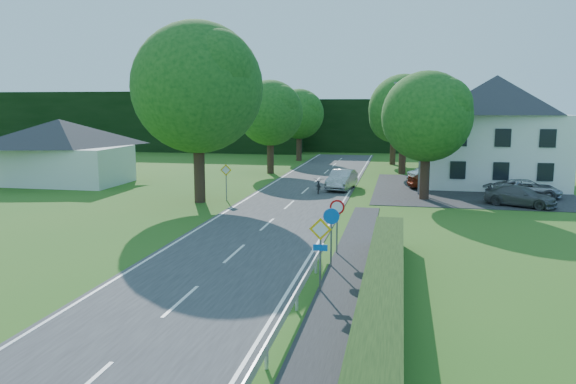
% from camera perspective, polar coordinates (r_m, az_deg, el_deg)
% --- Properties ---
extents(road, '(7.00, 80.00, 0.04)m').
position_cam_1_polar(road, '(31.94, -1.28, -2.59)').
color(road, '#333335').
rests_on(road, ground).
extents(footpath, '(1.50, 44.00, 0.04)m').
position_cam_1_polar(footpath, '(14.19, 2.35, -17.85)').
color(footpath, '#232326').
rests_on(footpath, ground).
extents(parking_pad, '(14.00, 16.00, 0.04)m').
position_cam_1_polar(parking_pad, '(44.27, 17.94, 0.22)').
color(parking_pad, '#232326').
rests_on(parking_pad, ground).
extents(line_edge_left, '(0.12, 80.00, 0.01)m').
position_cam_1_polar(line_edge_left, '(32.79, -6.83, -2.30)').
color(line_edge_left, white).
rests_on(line_edge_left, road).
extents(line_edge_right, '(0.12, 80.00, 0.01)m').
position_cam_1_polar(line_edge_right, '(31.39, 4.52, -2.78)').
color(line_edge_right, white).
rests_on(line_edge_right, road).
extents(line_centre, '(0.12, 80.00, 0.01)m').
position_cam_1_polar(line_centre, '(31.93, -1.28, -2.55)').
color(line_centre, white).
rests_on(line_centre, road).
extents(tree_main, '(9.40, 9.40, 11.64)m').
position_cam_1_polar(tree_main, '(36.86, -9.14, 7.93)').
color(tree_main, '#154816').
rests_on(tree_main, ground).
extents(tree_left_far, '(7.00, 7.00, 8.58)m').
position_cam_1_polar(tree_left_far, '(51.94, -1.81, 6.62)').
color(tree_left_far, '#154816').
rests_on(tree_left_far, ground).
extents(tree_right_far, '(7.40, 7.40, 9.09)m').
position_cam_1_polar(tree_right_far, '(52.54, 11.64, 6.75)').
color(tree_right_far, '#154816').
rests_on(tree_right_far, ground).
extents(tree_left_back, '(6.60, 6.60, 8.07)m').
position_cam_1_polar(tree_left_back, '(63.59, 1.13, 6.82)').
color(tree_left_back, '#154816').
rests_on(tree_left_back, ground).
extents(tree_right_back, '(6.20, 6.20, 7.56)m').
position_cam_1_polar(tree_right_back, '(60.58, 10.66, 6.32)').
color(tree_right_back, '#154816').
rests_on(tree_right_back, ground).
extents(tree_right_mid, '(7.00, 7.00, 8.58)m').
position_cam_1_polar(tree_right_mid, '(38.60, 13.87, 5.55)').
color(tree_right_mid, '#154816').
rests_on(tree_right_mid, ground).
extents(treeline_left, '(44.00, 6.00, 8.00)m').
position_cam_1_polar(treeline_left, '(80.52, -14.33, 6.98)').
color(treeline_left, black).
rests_on(treeline_left, ground).
extents(treeline_right, '(30.00, 5.00, 7.00)m').
position_cam_1_polar(treeline_right, '(76.57, 12.36, 6.58)').
color(treeline_right, black).
rests_on(treeline_right, ground).
extents(bungalow_left, '(11.00, 6.50, 5.20)m').
position_cam_1_polar(bungalow_left, '(48.79, -22.11, 3.96)').
color(bungalow_left, silver).
rests_on(bungalow_left, ground).
extents(house_white, '(10.60, 8.40, 8.60)m').
position_cam_1_polar(house_white, '(47.09, 20.23, 5.97)').
color(house_white, white).
rests_on(house_white, ground).
extents(streetlight, '(2.03, 0.18, 8.00)m').
position_cam_1_polar(streetlight, '(40.57, 13.15, 5.98)').
color(streetlight, slate).
rests_on(streetlight, ground).
extents(sign_priority_right, '(0.78, 0.09, 2.59)m').
position_cam_1_polar(sign_priority_right, '(19.24, 3.31, -4.95)').
color(sign_priority_right, slate).
rests_on(sign_priority_right, ground).
extents(sign_roundabout, '(0.64, 0.08, 2.37)m').
position_cam_1_polar(sign_roundabout, '(22.17, 4.42, -3.42)').
color(sign_roundabout, slate).
rests_on(sign_roundabout, ground).
extents(sign_speed_limit, '(0.64, 0.11, 2.37)m').
position_cam_1_polar(sign_speed_limit, '(24.09, 5.01, -2.20)').
color(sign_speed_limit, slate).
rests_on(sign_speed_limit, ground).
extents(sign_priority_left, '(0.78, 0.09, 2.44)m').
position_cam_1_polar(sign_priority_left, '(37.58, -6.31, 1.73)').
color(sign_priority_left, slate).
rests_on(sign_priority_left, ground).
extents(moving_car, '(2.10, 4.60, 1.46)m').
position_cam_1_polar(moving_car, '(42.34, 5.48, 1.26)').
color(moving_car, '#A4A4A8').
rests_on(moving_car, road).
extents(motorcycle, '(0.99, 2.16, 1.09)m').
position_cam_1_polar(motorcycle, '(40.63, 3.14, 0.70)').
color(motorcycle, black).
rests_on(motorcycle, road).
extents(parked_car_red, '(4.25, 2.77, 1.35)m').
position_cam_1_polar(parked_car_red, '(43.95, 14.63, 1.22)').
color(parked_car_red, maroon).
rests_on(parked_car_red, parking_pad).
extents(parked_car_silver_a, '(4.87, 3.52, 1.53)m').
position_cam_1_polar(parked_car_silver_a, '(45.64, 15.01, 1.60)').
color(parked_car_silver_a, silver).
rests_on(parked_car_silver_a, parking_pad).
extents(parked_car_grey, '(4.66, 3.48, 1.25)m').
position_cam_1_polar(parked_car_grey, '(38.18, 22.53, -0.38)').
color(parked_car_grey, '#4F5054').
rests_on(parked_car_grey, parking_pad).
extents(parked_car_silver_b, '(4.65, 2.58, 1.23)m').
position_cam_1_polar(parked_car_silver_b, '(41.81, 23.15, 0.32)').
color(parked_car_silver_b, '#9E9DA4').
rests_on(parked_car_silver_b, parking_pad).
extents(parasol, '(2.36, 2.39, 1.84)m').
position_cam_1_polar(parasol, '(45.94, 15.23, 1.83)').
color(parasol, '#B40E21').
rests_on(parasol, parking_pad).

